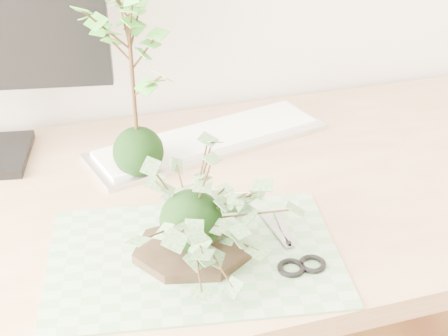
% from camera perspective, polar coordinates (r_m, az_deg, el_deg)
% --- Properties ---
extents(desk, '(1.60, 0.70, 0.74)m').
position_cam_1_polar(desk, '(1.15, -2.84, -6.16)').
color(desk, tan).
rests_on(desk, ground_plane).
extents(cutting_mat, '(0.48, 0.36, 0.00)m').
position_cam_1_polar(cutting_mat, '(0.96, -2.74, -8.03)').
color(cutting_mat, '#5D8D59').
rests_on(cutting_mat, desk).
extents(stone_dish, '(0.22, 0.22, 0.01)m').
position_cam_1_polar(stone_dish, '(0.96, -2.94, -7.50)').
color(stone_dish, black).
rests_on(stone_dish, cutting_mat).
extents(ivy_kokedama, '(0.35, 0.35, 0.19)m').
position_cam_1_polar(ivy_kokedama, '(0.90, -3.11, -2.53)').
color(ivy_kokedama, black).
rests_on(ivy_kokedama, stone_dish).
extents(maple_kokedama, '(0.25, 0.25, 0.39)m').
position_cam_1_polar(maple_kokedama, '(1.06, -8.70, 12.27)').
color(maple_kokedama, black).
rests_on(maple_kokedama, desk).
extents(keyboard, '(0.52, 0.26, 0.02)m').
position_cam_1_polar(keyboard, '(1.26, -1.40, 2.61)').
color(keyboard, silver).
rests_on(keyboard, desk).
extents(scissors, '(0.08, 0.17, 0.01)m').
position_cam_1_polar(scissors, '(0.95, 6.68, -8.08)').
color(scissors, gray).
rests_on(scissors, cutting_mat).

